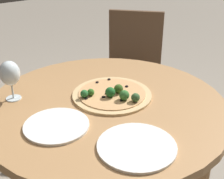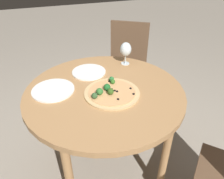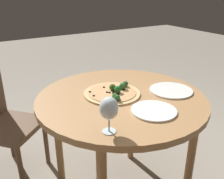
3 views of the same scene
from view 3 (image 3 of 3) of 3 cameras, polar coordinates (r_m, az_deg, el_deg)
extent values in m
cylinder|color=#A87A4C|center=(1.49, 2.14, -2.11)|extent=(1.01, 1.01, 0.04)
cylinder|color=#A87A4C|center=(1.68, 17.41, -15.64)|extent=(0.05, 0.05, 0.74)
cylinder|color=#A87A4C|center=(2.06, 4.48, -6.89)|extent=(0.05, 0.05, 0.74)
cylinder|color=#A87A4C|center=(1.82, -12.13, -11.84)|extent=(0.05, 0.05, 0.74)
cube|color=brown|center=(2.00, -22.14, -7.94)|extent=(0.57, 0.57, 0.04)
cylinder|color=brown|center=(1.93, -20.10, -16.95)|extent=(0.04, 0.04, 0.40)
cylinder|color=brown|center=(2.15, -14.83, -11.69)|extent=(0.04, 0.04, 0.40)
cylinder|color=brown|center=(2.32, -22.19, -9.86)|extent=(0.04, 0.04, 0.40)
cylinder|color=tan|center=(1.51, 0.00, -0.88)|extent=(0.34, 0.34, 0.01)
cylinder|color=tan|center=(1.51, 0.00, -0.63)|extent=(0.29, 0.29, 0.00)
sphere|color=#33541C|center=(1.52, 0.11, 0.53)|extent=(0.04, 0.04, 0.04)
sphere|color=#32542D|center=(1.58, 3.07, 1.31)|extent=(0.04, 0.04, 0.04)
sphere|color=#326C2E|center=(1.54, 2.46, 0.82)|extent=(0.04, 0.04, 0.04)
sphere|color=#326721|center=(1.42, 0.60, -1.48)|extent=(0.03, 0.03, 0.03)
sphere|color=#1E5E26|center=(1.49, 1.30, 0.03)|extent=(0.04, 0.04, 0.04)
sphere|color=#286730|center=(1.39, 1.19, -1.88)|extent=(0.03, 0.03, 0.03)
cylinder|color=black|center=(1.50, -1.14, -0.60)|extent=(0.01, 0.01, 0.00)
cylinder|color=black|center=(1.51, -5.06, -0.50)|extent=(0.01, 0.01, 0.00)
cylinder|color=black|center=(1.50, 0.42, -0.52)|extent=(0.01, 0.01, 0.00)
cylinder|color=black|center=(1.49, -0.56, -0.69)|extent=(0.01, 0.01, 0.00)
cylinder|color=black|center=(1.54, 2.74, -0.02)|extent=(0.01, 0.01, 0.00)
cylinder|color=black|center=(1.47, 1.37, -1.04)|extent=(0.01, 0.01, 0.00)
cylinder|color=black|center=(1.48, 0.26, -0.86)|extent=(0.01, 0.01, 0.00)
cylinder|color=black|center=(1.57, -1.87, 0.53)|extent=(0.01, 0.01, 0.00)
cylinder|color=black|center=(1.40, 1.76, -2.31)|extent=(0.01, 0.01, 0.00)
cylinder|color=black|center=(1.45, -4.20, -1.40)|extent=(0.01, 0.01, 0.00)
cylinder|color=silver|center=(1.14, -0.68, -9.53)|extent=(0.06, 0.06, 0.00)
cylinder|color=silver|center=(1.12, -0.69, -8.11)|extent=(0.01, 0.01, 0.06)
ellipsoid|color=silver|center=(1.08, -0.71, -4.30)|extent=(0.08, 0.08, 0.11)
cylinder|color=white|center=(1.59, 13.33, -0.18)|extent=(0.27, 0.27, 0.01)
cylinder|color=white|center=(1.32, 9.52, -4.78)|extent=(0.24, 0.24, 0.01)
camera|label=1|loc=(1.74, 45.69, 17.39)|focal=50.00mm
camera|label=2|loc=(2.48, -6.04, 26.20)|focal=35.00mm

